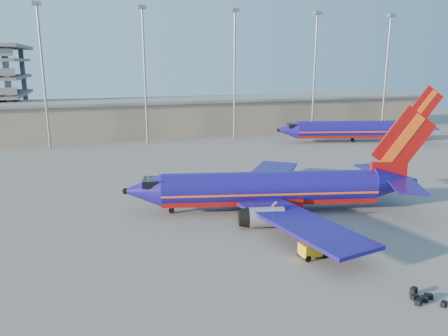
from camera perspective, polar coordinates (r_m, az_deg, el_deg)
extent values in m
plane|color=slate|center=(54.66, 1.45, -4.93)|extent=(220.00, 220.00, 0.00)
cube|color=gray|center=(111.14, -3.07, 6.78)|extent=(120.00, 15.00, 8.00)
cube|color=slate|center=(110.70, -3.09, 8.94)|extent=(122.00, 16.00, 0.60)
cylinder|color=gray|center=(95.57, -22.48, 10.65)|extent=(0.44, 0.44, 28.00)
cube|color=gray|center=(96.11, -23.30, 19.17)|extent=(1.60, 1.60, 0.70)
cylinder|color=gray|center=(95.86, -10.28, 11.46)|extent=(0.44, 0.44, 28.00)
cube|color=gray|center=(96.39, -10.67, 19.98)|extent=(1.60, 1.60, 0.70)
cylinder|color=gray|center=(100.21, 1.38, 11.77)|extent=(0.44, 0.44, 28.00)
cube|color=gray|center=(100.73, 1.43, 19.92)|extent=(1.60, 1.60, 0.70)
cylinder|color=gray|center=(108.15, 11.71, 11.64)|extent=(0.44, 0.44, 28.00)
cube|color=gray|center=(108.63, 12.10, 19.19)|extent=(1.60, 1.60, 0.70)
cylinder|color=gray|center=(118.96, 20.39, 11.25)|extent=(0.44, 0.44, 28.00)
cube|color=gray|center=(119.39, 20.99, 18.10)|extent=(1.60, 1.60, 0.70)
cylinder|color=navy|center=(52.30, 5.89, -2.59)|extent=(25.62, 9.21, 3.91)
cube|color=#9A0E0C|center=(52.59, 5.87, -3.64)|extent=(25.46, 8.49, 1.37)
cube|color=#FF5C15|center=(52.38, 5.89, -2.87)|extent=(25.62, 9.25, 0.23)
cone|color=navy|center=(51.75, -10.58, -2.94)|extent=(5.17, 4.76, 3.91)
cube|color=black|center=(51.35, -9.10, -1.84)|extent=(3.06, 3.22, 0.85)
cone|color=navy|center=(57.03, 21.34, -1.72)|extent=(6.20, 4.99, 3.91)
cube|color=#9A0E0C|center=(56.32, 20.69, -0.35)|extent=(4.46, 1.51, 2.32)
cube|color=#9A0E0C|center=(56.24, 22.38, 3.34)|extent=(7.65, 1.98, 8.43)
cube|color=#FF5C15|center=(56.15, 22.19, 3.35)|extent=(5.14, 1.53, 6.61)
cube|color=navy|center=(59.85, 19.56, -0.29)|extent=(3.20, 6.78, 0.23)
cube|color=navy|center=(53.60, 22.63, -2.14)|extent=(5.67, 7.47, 0.23)
cube|color=navy|center=(61.65, 5.77, -0.97)|extent=(13.95, 16.33, 0.37)
cube|color=navy|center=(44.34, 10.07, -7.08)|extent=(8.50, 17.11, 0.37)
cube|color=#9A0E0C|center=(52.82, 6.42, -4.06)|extent=(7.07, 5.37, 1.06)
cylinder|color=gray|center=(57.76, 3.64, -2.65)|extent=(4.19, 2.98, 2.22)
cylinder|color=gray|center=(47.46, 5.53, -6.39)|extent=(4.19, 2.98, 2.22)
cylinder|color=gray|center=(52.20, -6.87, -5.27)|extent=(0.30, 0.30, 1.16)
cylinder|color=black|center=(52.28, -6.87, -5.52)|extent=(0.72, 0.40, 0.68)
cylinder|color=black|center=(55.88, 6.93, -4.13)|extent=(0.99, 0.76, 0.89)
cylinder|color=black|center=(50.80, 8.16, -6.02)|extent=(0.99, 0.76, 0.89)
cylinder|color=navy|center=(101.06, 16.52, 4.85)|extent=(25.30, 9.62, 3.87)
cube|color=#9A0E0C|center=(101.21, 16.48, 4.30)|extent=(25.13, 8.91, 1.36)
cube|color=#FF5C15|center=(101.10, 16.51, 4.71)|extent=(25.31, 9.67, 0.23)
cone|color=navy|center=(97.06, 8.27, 4.93)|extent=(5.17, 4.79, 3.87)
cube|color=black|center=(97.20, 9.08, 5.51)|extent=(3.08, 3.23, 0.84)
cone|color=navy|center=(107.15, 24.26, 4.88)|extent=(6.19, 5.03, 3.87)
cube|color=#9A0E0C|center=(106.59, 23.94, 5.64)|extent=(4.40, 1.59, 2.30)
cube|color=#9A0E0C|center=(106.88, 24.83, 7.56)|extent=(7.54, 2.12, 8.34)
cube|color=#FF5C15|center=(106.78, 24.73, 7.56)|extent=(5.07, 1.62, 6.54)
cube|color=navy|center=(110.02, 23.26, 5.49)|extent=(3.31, 6.77, 0.23)
cube|color=navy|center=(103.77, 24.98, 4.88)|extent=(5.71, 7.39, 0.23)
cylinder|color=black|center=(101.43, 16.43, 3.54)|extent=(0.88, 0.88, 0.94)
cube|color=gold|center=(41.40, 11.53, -10.27)|extent=(2.53, 1.61, 1.14)
cube|color=black|center=(41.13, 11.58, -9.39)|extent=(1.27, 1.37, 0.40)
cylinder|color=black|center=(41.63, 9.94, -10.90)|extent=(0.61, 0.27, 0.60)
cylinder|color=black|center=(40.68, 10.91, -11.55)|extent=(0.61, 0.27, 0.60)
cylinder|color=black|center=(42.58, 12.05, -10.42)|extent=(0.61, 0.27, 0.60)
cylinder|color=black|center=(41.66, 13.05, -11.04)|extent=(0.61, 0.27, 0.60)
cube|color=black|center=(36.72, 24.05, -15.68)|extent=(0.72, 0.65, 0.42)
cube|color=black|center=(37.23, 26.77, -15.57)|extent=(0.58, 0.52, 0.40)
cube|color=black|center=(37.27, 24.66, -15.27)|extent=(0.61, 0.57, 0.44)
cube|color=black|center=(37.73, 25.11, -14.99)|extent=(0.67, 0.36, 0.40)
cube|color=black|center=(37.31, 23.62, -15.20)|extent=(0.65, 0.48, 0.35)
cube|color=black|center=(37.82, 25.13, -14.94)|extent=(0.74, 0.65, 0.38)
cube|color=black|center=(37.95, 23.53, -14.52)|extent=(0.69, 0.59, 0.55)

